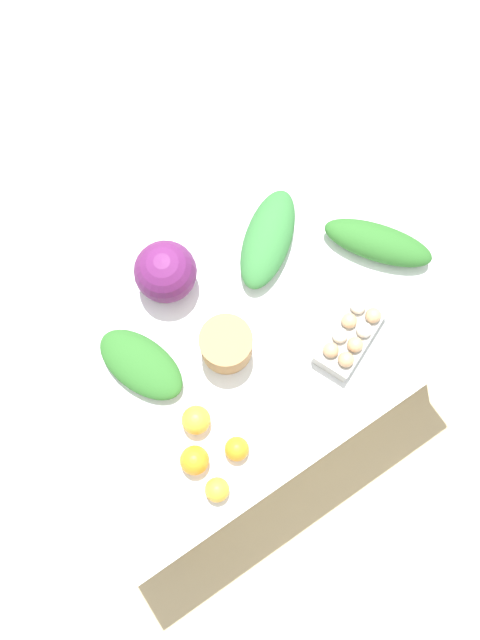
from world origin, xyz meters
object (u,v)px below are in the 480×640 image
object	(u,v)px
greens_bunch_dandelion	(378,243)
orange_0	(217,490)
greens_bunch_scallion	(141,364)
orange_1	(237,449)
egg_carton	(350,335)
cabbage_purple	(165,272)
orange_3	(194,460)
greens_bunch_beet_tops	(268,239)
orange_2	(196,420)
paper_bag	(226,345)

from	to	relation	value
greens_bunch_dandelion	orange_0	xyz separation A→B (m)	(-0.78, -0.32, -0.01)
greens_bunch_scallion	orange_1	world-z (taller)	orange_1
egg_carton	greens_bunch_dandelion	xyz separation A→B (m)	(0.23, 0.18, -0.00)
cabbage_purple	orange_3	bearing A→B (deg)	-114.17
greens_bunch_scallion	orange_1	xyz separation A→B (m)	(0.09, -0.34, 0.00)
greens_bunch_dandelion	greens_bunch_beet_tops	bearing A→B (deg)	144.19
cabbage_purple	orange_2	xyz separation A→B (m)	(-0.15, -0.39, -0.05)
paper_bag	cabbage_purple	bearing A→B (deg)	96.16
orange_3	paper_bag	bearing A→B (deg)	41.13
orange_3	greens_bunch_dandelion	bearing A→B (deg)	15.96
greens_bunch_beet_tops	orange_1	bearing A→B (deg)	-132.34
cabbage_purple	egg_carton	world-z (taller)	cabbage_purple
greens_bunch_dandelion	orange_3	size ratio (longest dim) A/B	4.10
orange_1	paper_bag	bearing A→B (deg)	62.22
egg_carton	orange_2	size ratio (longest dim) A/B	3.22
egg_carton	greens_bunch_beet_tops	distance (m)	0.37
greens_bunch_beet_tops	cabbage_purple	bearing A→B (deg)	168.22
greens_bunch_scallion	orange_3	bearing A→B (deg)	-93.22
paper_bag	orange_3	world-z (taller)	paper_bag
paper_bag	orange_0	xyz separation A→B (m)	(-0.23, -0.31, -0.03)
orange_3	orange_2	bearing A→B (deg)	54.86
egg_carton	cabbage_purple	bearing A→B (deg)	-75.22
greens_bunch_scallion	orange_2	bearing A→B (deg)	-78.38
cabbage_purple	orange_0	bearing A→B (deg)	-109.71
greens_bunch_scallion	orange_0	distance (m)	0.40
paper_bag	greens_bunch_beet_tops	xyz separation A→B (m)	(0.28, 0.20, -0.02)
orange_0	orange_2	world-z (taller)	orange_2
paper_bag	orange_2	bearing A→B (deg)	-145.49
orange_0	greens_bunch_beet_tops	bearing A→B (deg)	44.82
greens_bunch_scallion	greens_bunch_beet_tops	xyz separation A→B (m)	(0.51, 0.11, 0.01)
greens_bunch_beet_tops	orange_2	distance (m)	0.56
greens_bunch_beet_tops	orange_0	distance (m)	0.72
paper_bag	greens_bunch_dandelion	world-z (taller)	paper_bag
greens_bunch_dandelion	greens_bunch_beet_tops	xyz separation A→B (m)	(-0.26, 0.19, 0.00)
greens_bunch_beet_tops	orange_0	xyz separation A→B (m)	(-0.51, -0.51, -0.01)
greens_bunch_dandelion	paper_bag	bearing A→B (deg)	-178.72
orange_1	greens_bunch_scallion	bearing A→B (deg)	105.36
orange_2	orange_0	bearing A→B (deg)	-106.06
orange_3	orange_0	bearing A→B (deg)	-85.13
egg_carton	greens_bunch_beet_tops	world-z (taller)	egg_carton
orange_1	orange_3	bearing A→B (deg)	161.06
egg_carton	greens_bunch_scallion	distance (m)	0.59
paper_bag	orange_0	world-z (taller)	paper_bag
greens_bunch_beet_tops	orange_1	xyz separation A→B (m)	(-0.41, -0.45, -0.01)
cabbage_purple	greens_bunch_scallion	size ratio (longest dim) A/B	0.65
paper_bag	orange_3	size ratio (longest dim) A/B	1.84
greens_bunch_scallion	orange_2	size ratio (longest dim) A/B	3.41
egg_carton	orange_1	xyz separation A→B (m)	(-0.44, -0.08, -0.01)
egg_carton	orange_0	size ratio (longest dim) A/B	3.89
greens_bunch_dandelion	orange_3	xyz separation A→B (m)	(-0.78, -0.22, -0.00)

